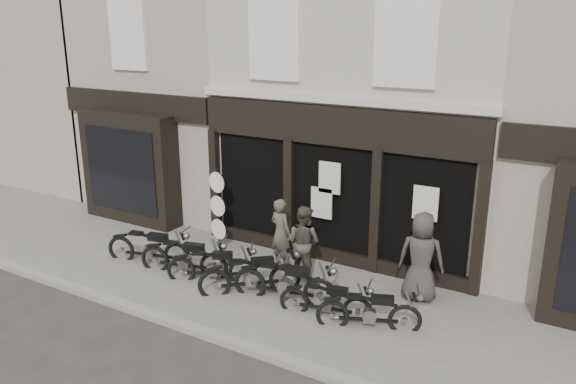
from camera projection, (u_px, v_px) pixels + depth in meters
The scene contains 17 objects.
ground_plane at pixel (265, 315), 11.40m from camera, with size 90.00×90.00×0.00m, color #2D2B28.
pavement at pixel (288, 295), 12.12m from camera, with size 30.00×4.20×0.12m, color #615E56.
kerb at pixel (229, 341), 10.35m from camera, with size 30.00×0.25×0.13m, color gray.
central_building at pixel (383, 86), 15.13m from camera, with size 7.30×6.22×8.34m.
neighbour_left at pixel (198, 77), 18.20m from camera, with size 5.60×6.73×8.34m.
filler_left at pixel (40, 66), 22.26m from camera, with size 11.00×6.00×8.20m, color #9E9686.
motorcycle_0 at pixel (150, 250), 13.58m from camera, with size 2.18×0.88×1.07m.
motorcycle_1 at pixel (185, 261), 13.00m from camera, with size 2.16×0.86×1.06m.
motorcycle_2 at pixel (213, 269), 12.63m from camera, with size 1.89×1.19×0.98m.
motorcycle_3 at pixel (251, 278), 12.08m from camera, with size 1.82×1.69×1.07m.
motorcycle_4 at pixel (286, 286), 11.71m from camera, with size 2.25×0.79×1.09m.
motorcycle_5 at pixel (327, 304), 11.11m from camera, with size 1.89×0.70×0.92m.
motorcycle_6 at pixel (370, 315), 10.65m from camera, with size 1.89×1.04×0.96m.
man_left at pixel (281, 233), 13.22m from camera, with size 0.61×0.40×1.68m, color #4A463D.
man_centre at pixel (304, 242), 12.61m from camera, with size 0.83×0.65×1.71m, color #413D34.
man_right at pixel (421, 257), 11.55m from camera, with size 0.93×0.61×1.91m, color #38332F.
advert_sign_post at pixel (218, 212), 14.31m from camera, with size 0.54×0.35×2.21m.
Camera 1 is at (5.60, -8.53, 5.67)m, focal length 35.00 mm.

